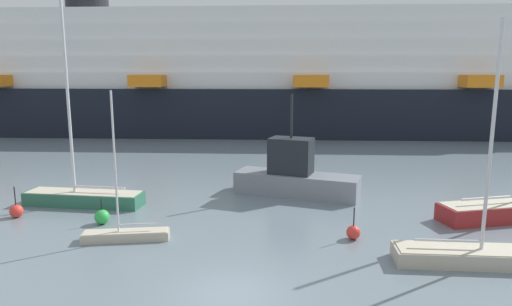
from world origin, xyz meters
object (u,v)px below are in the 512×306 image
at_px(channel_buoy_1, 102,217).
at_px(sailboat_0, 126,233).
at_px(sailboat_3, 84,194).
at_px(sailboat_2, 505,208).
at_px(channel_buoy_0, 353,232).
at_px(sailboat_1, 469,253).
at_px(channel_buoy_2, 16,211).
at_px(cruise_ship, 234,81).
at_px(fishing_boat_1, 295,176).

bearing_deg(channel_buoy_1, sailboat_0, -47.25).
bearing_deg(sailboat_3, sailboat_2, -178.26).
distance_m(sailboat_0, channel_buoy_0, 10.96).
bearing_deg(sailboat_0, sailboat_1, 163.56).
relative_size(channel_buoy_2, cruise_ship, 0.02).
bearing_deg(channel_buoy_2, channel_buoy_0, -7.31).
height_order(sailboat_0, sailboat_3, sailboat_3).
xyz_separation_m(fishing_boat_1, cruise_ship, (-7.19, 31.64, 5.54)).
bearing_deg(fishing_boat_1, channel_buoy_1, 49.00).
relative_size(sailboat_0, channel_buoy_0, 4.51).
xyz_separation_m(sailboat_1, channel_buoy_1, (-17.36, 4.08, -0.10)).
xyz_separation_m(sailboat_1, channel_buoy_2, (-22.55, 4.91, -0.12)).
height_order(sailboat_2, channel_buoy_0, sailboat_2).
distance_m(sailboat_0, cruise_ship, 40.69).
bearing_deg(cruise_ship, channel_buoy_0, -76.10).
xyz_separation_m(sailboat_3, fishing_boat_1, (12.83, 3.03, 0.60)).
bearing_deg(fishing_boat_1, channel_buoy_2, 37.13).
bearing_deg(sailboat_2, sailboat_1, -140.91).
xyz_separation_m(fishing_boat_1, channel_buoy_2, (-15.58, -5.49, -0.91)).
bearing_deg(channel_buoy_2, cruise_ship, 77.26).
bearing_deg(cruise_ship, sailboat_1, -71.39).
relative_size(sailboat_2, channel_buoy_0, 7.29).
height_order(sailboat_2, channel_buoy_2, sailboat_2).
relative_size(fishing_boat_1, channel_buoy_0, 5.27).
xyz_separation_m(sailboat_1, sailboat_2, (4.30, 5.96, 0.14)).
height_order(sailboat_3, channel_buoy_1, sailboat_3).
relative_size(sailboat_1, sailboat_2, 0.87).
bearing_deg(sailboat_2, sailboat_0, 176.66).
height_order(channel_buoy_0, channel_buoy_2, channel_buoy_2).
xyz_separation_m(channel_buoy_0, cruise_ship, (-9.76, 39.46, 6.47)).
bearing_deg(sailboat_3, channel_buoy_1, 131.60).
distance_m(sailboat_3, channel_buoy_0, 16.13).
height_order(fishing_boat_1, channel_buoy_1, fishing_boat_1).
distance_m(sailboat_2, channel_buoy_0, 9.33).
height_order(sailboat_0, sailboat_1, sailboat_1).
height_order(fishing_boat_1, cruise_ship, cruise_ship).
distance_m(sailboat_0, sailboat_2, 20.05).
bearing_deg(sailboat_1, channel_buoy_0, 151.12).
bearing_deg(sailboat_3, sailboat_1, 164.67).
bearing_deg(sailboat_2, channel_buoy_2, 167.16).
distance_m(channel_buoy_0, cruise_ship, 41.16).
relative_size(sailboat_0, sailboat_3, 0.52).
bearing_deg(fishing_boat_1, channel_buoy_0, 125.97).
height_order(channel_buoy_1, channel_buoy_2, channel_buoy_2).
relative_size(sailboat_3, channel_buoy_1, 9.91).
xyz_separation_m(channel_buoy_1, channel_buoy_2, (-5.19, 0.83, -0.02)).
bearing_deg(sailboat_1, fishing_boat_1, 125.40).
bearing_deg(channel_buoy_0, cruise_ship, 103.90).
relative_size(sailboat_1, channel_buoy_0, 6.31).
height_order(channel_buoy_1, cruise_ship, cruise_ship).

